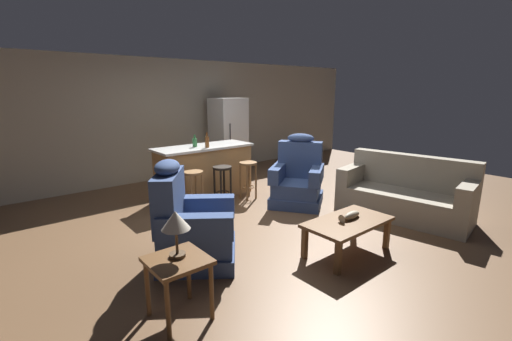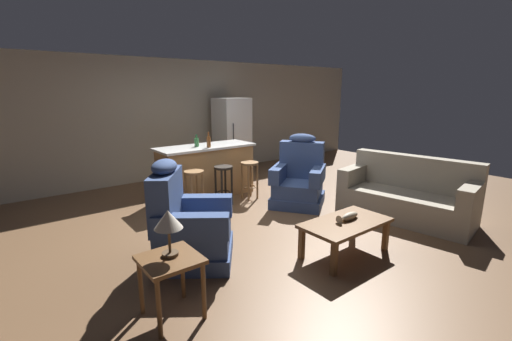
{
  "view_description": "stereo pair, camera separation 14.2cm",
  "coord_description": "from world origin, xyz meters",
  "px_view_note": "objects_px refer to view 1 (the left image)",
  "views": [
    {
      "loc": [
        -3.18,
        -3.98,
        1.94
      ],
      "look_at": [
        0.04,
        -0.1,
        0.75
      ],
      "focal_mm": 24.0,
      "sensor_mm": 36.0,
      "label": 1
    },
    {
      "loc": [
        -3.07,
        -4.07,
        1.94
      ],
      "look_at": [
        0.04,
        -0.1,
        0.75
      ],
      "focal_mm": 24.0,
      "sensor_mm": 36.0,
      "label": 2
    }
  ],
  "objects_px": {
    "recliner_near_lamp": "(190,227)",
    "bar_stool_left": "(194,184)",
    "refrigerator": "(228,136)",
    "coffee_table": "(348,225)",
    "fish_figurine": "(350,216)",
    "bar_stool_right": "(248,173)",
    "table_lamp": "(176,223)",
    "recliner_near_island": "(298,180)",
    "bottle_short_amber": "(207,142)",
    "kitchen_island": "(204,171)",
    "end_table": "(178,269)",
    "bottle_tall_green": "(195,142)",
    "couch": "(405,195)",
    "bar_stool_middle": "(222,178)"
  },
  "relations": [
    {
      "from": "bar_stool_right",
      "to": "couch",
      "type": "bearing_deg",
      "value": -59.3
    },
    {
      "from": "recliner_near_lamp",
      "to": "recliner_near_island",
      "type": "relative_size",
      "value": 1.0
    },
    {
      "from": "recliner_near_lamp",
      "to": "recliner_near_island",
      "type": "bearing_deg",
      "value": 51.77
    },
    {
      "from": "recliner_near_lamp",
      "to": "couch",
      "type": "bearing_deg",
      "value": 22.36
    },
    {
      "from": "table_lamp",
      "to": "bottle_short_amber",
      "type": "bearing_deg",
      "value": 53.73
    },
    {
      "from": "recliner_near_lamp",
      "to": "end_table",
      "type": "relative_size",
      "value": 2.14
    },
    {
      "from": "coffee_table",
      "to": "fish_figurine",
      "type": "bearing_deg",
      "value": 10.35
    },
    {
      "from": "fish_figurine",
      "to": "coffee_table",
      "type": "bearing_deg",
      "value": -169.65
    },
    {
      "from": "bottle_short_amber",
      "to": "bar_stool_left",
      "type": "bearing_deg",
      "value": -141.32
    },
    {
      "from": "fish_figurine",
      "to": "end_table",
      "type": "xyz_separation_m",
      "value": [
        -2.18,
        0.18,
        -0.0
      ]
    },
    {
      "from": "bar_stool_left",
      "to": "fish_figurine",
      "type": "bearing_deg",
      "value": -72.84
    },
    {
      "from": "recliner_near_lamp",
      "to": "bottle_tall_green",
      "type": "distance_m",
      "value": 2.49
    },
    {
      "from": "fish_figurine",
      "to": "recliner_near_lamp",
      "type": "distance_m",
      "value": 1.9
    },
    {
      "from": "bar_stool_middle",
      "to": "bottle_short_amber",
      "type": "relative_size",
      "value": 2.52
    },
    {
      "from": "fish_figurine",
      "to": "kitchen_island",
      "type": "xyz_separation_m",
      "value": [
        -0.17,
        3.07,
        0.02
      ]
    },
    {
      "from": "couch",
      "to": "recliner_near_lamp",
      "type": "xyz_separation_m",
      "value": [
        -3.3,
        0.84,
        0.08
      ]
    },
    {
      "from": "fish_figurine",
      "to": "kitchen_island",
      "type": "bearing_deg",
      "value": 93.14
    },
    {
      "from": "bottle_tall_green",
      "to": "couch",
      "type": "bearing_deg",
      "value": -54.83
    },
    {
      "from": "bar_stool_right",
      "to": "refrigerator",
      "type": "height_order",
      "value": "refrigerator"
    },
    {
      "from": "coffee_table",
      "to": "couch",
      "type": "height_order",
      "value": "couch"
    },
    {
      "from": "recliner_near_lamp",
      "to": "refrigerator",
      "type": "distance_m",
      "value": 4.33
    },
    {
      "from": "fish_figurine",
      "to": "bar_stool_right",
      "type": "bearing_deg",
      "value": 81.56
    },
    {
      "from": "end_table",
      "to": "refrigerator",
      "type": "relative_size",
      "value": 0.32
    },
    {
      "from": "bar_stool_left",
      "to": "couch",
      "type": "bearing_deg",
      "value": -42.59
    },
    {
      "from": "bar_stool_middle",
      "to": "refrigerator",
      "type": "bearing_deg",
      "value": 52.2
    },
    {
      "from": "refrigerator",
      "to": "bar_stool_right",
      "type": "bearing_deg",
      "value": -115.22
    },
    {
      "from": "refrigerator",
      "to": "recliner_near_lamp",
      "type": "bearing_deg",
      "value": -131.01
    },
    {
      "from": "coffee_table",
      "to": "table_lamp",
      "type": "relative_size",
      "value": 2.68
    },
    {
      "from": "couch",
      "to": "end_table",
      "type": "relative_size",
      "value": 3.6
    },
    {
      "from": "couch",
      "to": "bottle_short_amber",
      "type": "xyz_separation_m",
      "value": [
        -1.91,
        2.69,
        0.71
      ]
    },
    {
      "from": "table_lamp",
      "to": "bar_stool_middle",
      "type": "height_order",
      "value": "table_lamp"
    },
    {
      "from": "refrigerator",
      "to": "bottle_tall_green",
      "type": "xyz_separation_m",
      "value": [
        -1.56,
        -1.19,
        0.15
      ]
    },
    {
      "from": "bar_stool_right",
      "to": "bottle_tall_green",
      "type": "relative_size",
      "value": 3.14
    },
    {
      "from": "bar_stool_right",
      "to": "bottle_tall_green",
      "type": "height_order",
      "value": "bottle_tall_green"
    },
    {
      "from": "bar_stool_left",
      "to": "bar_stool_right",
      "type": "relative_size",
      "value": 1.0
    },
    {
      "from": "fish_figurine",
      "to": "end_table",
      "type": "bearing_deg",
      "value": 175.3
    },
    {
      "from": "end_table",
      "to": "bottle_short_amber",
      "type": "bearing_deg",
      "value": 53.79
    },
    {
      "from": "refrigerator",
      "to": "coffee_table",
      "type": "bearing_deg",
      "value": -106.57
    },
    {
      "from": "table_lamp",
      "to": "fish_figurine",
      "type": "bearing_deg",
      "value": -5.61
    },
    {
      "from": "bar_stool_left",
      "to": "refrigerator",
      "type": "distance_m",
      "value": 2.72
    },
    {
      "from": "coffee_table",
      "to": "recliner_near_island",
      "type": "height_order",
      "value": "recliner_near_island"
    },
    {
      "from": "couch",
      "to": "table_lamp",
      "type": "height_order",
      "value": "table_lamp"
    },
    {
      "from": "recliner_near_lamp",
      "to": "refrigerator",
      "type": "bearing_deg",
      "value": 85.57
    },
    {
      "from": "recliner_near_lamp",
      "to": "bar_stool_left",
      "type": "relative_size",
      "value": 1.76
    },
    {
      "from": "recliner_near_lamp",
      "to": "table_lamp",
      "type": "height_order",
      "value": "recliner_near_lamp"
    },
    {
      "from": "couch",
      "to": "table_lamp",
      "type": "xyz_separation_m",
      "value": [
        -3.86,
        0.03,
        0.53
      ]
    },
    {
      "from": "fish_figurine",
      "to": "bottle_tall_green",
      "type": "xyz_separation_m",
      "value": [
        -0.34,
        3.08,
        0.57
      ]
    },
    {
      "from": "recliner_near_lamp",
      "to": "bottle_tall_green",
      "type": "xyz_separation_m",
      "value": [
        1.26,
        2.06,
        0.61
      ]
    },
    {
      "from": "fish_figurine",
      "to": "bar_stool_middle",
      "type": "xyz_separation_m",
      "value": [
        -0.2,
        2.44,
        0.01
      ]
    },
    {
      "from": "table_lamp",
      "to": "recliner_near_island",
      "type": "bearing_deg",
      "value": 25.99
    }
  ]
}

